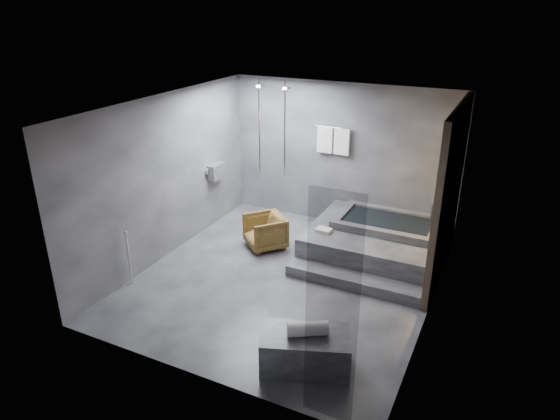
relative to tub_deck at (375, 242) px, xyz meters
The scene contains 7 objects.
room 2.02m from the tub_deck, 118.47° to the right, with size 5.00×5.04×2.82m.
tub_deck is the anchor object (origin of this frame).
tub_step 1.19m from the tub_deck, 90.00° to the right, with size 2.20×0.36×0.18m, color #343437.
concrete_bench 3.25m from the tub_deck, 88.82° to the right, with size 1.07×0.59×0.48m, color #323335.
driftwood_chair 1.96m from the tub_deck, 162.76° to the right, with size 0.65×0.67×0.61m, color #3F2B0F.
rolled_towel 3.26m from the tub_deck, 88.49° to the right, with size 0.18×0.18×0.49m, color white.
deck_towel 0.97m from the tub_deck, 145.79° to the right, with size 0.26×0.19×0.07m, color white.
Camera 1 is at (2.98, -6.35, 4.19)m, focal length 32.00 mm.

